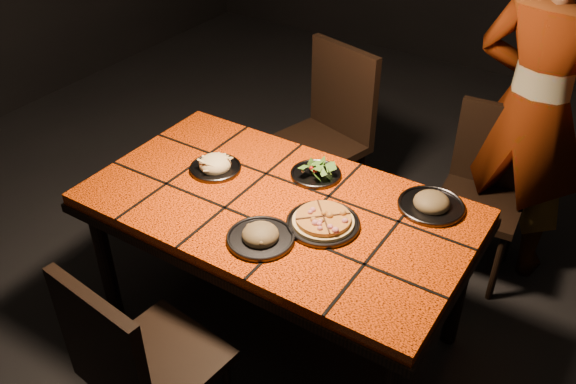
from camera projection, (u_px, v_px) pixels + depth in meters
The scene contains 11 objects.
room_shell at pixel (275, 27), 2.10m from camera, with size 6.04×7.04×3.08m.
dining_table at pixel (278, 217), 2.58m from camera, with size 1.62×0.92×0.75m.
chair_near at pixel (135, 362), 2.12m from camera, with size 0.47×0.47×0.94m.
chair_far_left at pixel (327, 127), 3.38m from camera, with size 0.57×0.57×1.03m.
chair_far_right at pixel (486, 182), 3.07m from camera, with size 0.44×0.44×0.90m.
diner at pixel (533, 111), 2.90m from camera, with size 0.65×0.42×1.77m, color brown.
plate_pizza at pixel (323, 222), 2.40m from camera, with size 0.35×0.35×0.04m.
plate_pasta at pixel (215, 166), 2.72m from camera, with size 0.23×0.23×0.08m.
plate_salad at pixel (316, 171), 2.68m from camera, with size 0.23×0.23×0.07m.
plate_mushroom_a at pixel (260, 235), 2.32m from camera, with size 0.26×0.26×0.09m.
plate_mushroom_b at pixel (431, 203), 2.49m from camera, with size 0.27×0.27×0.09m.
Camera 1 is at (1.14, -1.70, 2.25)m, focal length 38.00 mm.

